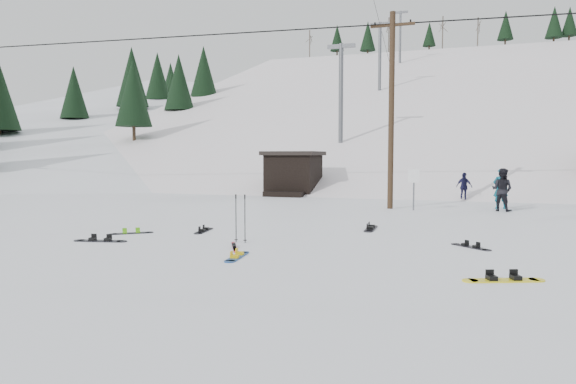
% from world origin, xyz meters
% --- Properties ---
extents(ground, '(200.00, 200.00, 0.00)m').
position_xyz_m(ground, '(0.00, 0.00, 0.00)').
color(ground, white).
rests_on(ground, ground).
extents(ski_slope, '(60.00, 85.24, 65.97)m').
position_xyz_m(ski_slope, '(0.00, 55.00, -12.00)').
color(ski_slope, white).
rests_on(ski_slope, ground).
extents(ridge_left, '(47.54, 95.03, 58.38)m').
position_xyz_m(ridge_left, '(-36.00, 48.00, -11.00)').
color(ridge_left, white).
rests_on(ridge_left, ground).
extents(treeline_left, '(20.00, 64.00, 10.00)m').
position_xyz_m(treeline_left, '(-34.00, 40.00, 0.00)').
color(treeline_left, black).
rests_on(treeline_left, ground).
extents(treeline_crest, '(50.00, 6.00, 10.00)m').
position_xyz_m(treeline_crest, '(0.00, 86.00, 0.00)').
color(treeline_crest, black).
rests_on(treeline_crest, ski_slope).
extents(utility_pole, '(2.00, 0.26, 9.00)m').
position_xyz_m(utility_pole, '(2.00, 14.00, 4.68)').
color(utility_pole, '#3A2819').
rests_on(utility_pole, ground).
extents(trail_sign, '(0.50, 0.09, 1.85)m').
position_xyz_m(trail_sign, '(3.10, 13.58, 1.27)').
color(trail_sign, '#595B60').
rests_on(trail_sign, ground).
extents(lift_hut, '(3.40, 4.10, 2.75)m').
position_xyz_m(lift_hut, '(-5.00, 20.94, 1.36)').
color(lift_hut, black).
rests_on(lift_hut, ground).
extents(lift_tower_near, '(2.20, 0.36, 8.00)m').
position_xyz_m(lift_tower_near, '(-4.00, 30.00, 7.86)').
color(lift_tower_near, '#595B60').
rests_on(lift_tower_near, ski_slope).
extents(lift_tower_mid, '(2.20, 0.36, 8.00)m').
position_xyz_m(lift_tower_mid, '(-4.00, 50.00, 14.36)').
color(lift_tower_mid, '#595B60').
rests_on(lift_tower_mid, ski_slope).
extents(lift_tower_far, '(2.20, 0.36, 8.00)m').
position_xyz_m(lift_tower_far, '(-4.00, 70.00, 20.86)').
color(lift_tower_far, '#595B60').
rests_on(lift_tower_far, ski_slope).
extents(hero_snowboard, '(0.39, 1.39, 0.10)m').
position_xyz_m(hero_snowboard, '(0.00, 1.14, 0.03)').
color(hero_snowboard, navy).
rests_on(hero_snowboard, ground).
extents(hero_skis, '(0.79, 1.42, 0.08)m').
position_xyz_m(hero_skis, '(-0.62, 2.36, 0.02)').
color(hero_skis, red).
rests_on(hero_skis, ground).
extents(ski_poles, '(0.38, 0.10, 1.36)m').
position_xyz_m(ski_poles, '(-0.79, 3.15, 0.70)').
color(ski_poles, black).
rests_on(ski_poles, ground).
extents(board_scatter_a, '(1.55, 0.56, 0.11)m').
position_xyz_m(board_scatter_a, '(-4.67, 2.01, 0.03)').
color(board_scatter_a, black).
rests_on(board_scatter_a, ground).
extents(board_scatter_b, '(0.44, 1.39, 0.10)m').
position_xyz_m(board_scatter_b, '(-2.80, 4.74, 0.03)').
color(board_scatter_b, black).
rests_on(board_scatter_b, ground).
extents(board_scatter_c, '(1.12, 0.92, 0.09)m').
position_xyz_m(board_scatter_c, '(-4.73, 3.56, 0.02)').
color(board_scatter_c, black).
rests_on(board_scatter_c, ground).
extents(board_scatter_d, '(1.02, 0.94, 0.09)m').
position_xyz_m(board_scatter_d, '(5.38, 4.37, 0.02)').
color(board_scatter_d, black).
rests_on(board_scatter_d, ground).
extents(board_scatter_e, '(1.55, 0.79, 0.11)m').
position_xyz_m(board_scatter_e, '(5.93, 0.64, 0.03)').
color(board_scatter_e, yellow).
rests_on(board_scatter_e, ground).
extents(board_scatter_f, '(0.36, 1.62, 0.11)m').
position_xyz_m(board_scatter_f, '(2.27, 6.97, 0.03)').
color(board_scatter_f, black).
rests_on(board_scatter_f, ground).
extents(skier_teal, '(0.78, 0.60, 1.88)m').
position_xyz_m(skier_teal, '(6.86, 15.52, 0.94)').
color(skier_teal, '#0B5972').
rests_on(skier_teal, ground).
extents(skier_dark, '(1.15, 1.06, 1.91)m').
position_xyz_m(skier_dark, '(6.85, 14.45, 0.95)').
color(skier_dark, black).
rests_on(skier_dark, ground).
extents(skier_navy, '(0.98, 0.75, 1.55)m').
position_xyz_m(skier_navy, '(5.29, 19.46, 0.78)').
color(skier_navy, '#19183E').
rests_on(skier_navy, ground).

